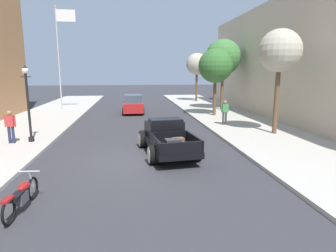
{
  "coord_description": "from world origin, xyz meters",
  "views": [
    {
      "loc": [
        -0.41,
        -11.95,
        3.69
      ],
      "look_at": [
        1.4,
        2.08,
        1.0
      ],
      "focal_mm": 30.63,
      "sensor_mm": 36.0,
      "label": 1
    }
  ],
  "objects_px": {
    "motorcycle_parked": "(21,195)",
    "street_tree_second": "(215,66)",
    "pedestrian_sidewalk_right": "(225,111)",
    "street_tree_nearest": "(280,52)",
    "car_background_red": "(133,104)",
    "flagpole": "(61,48)",
    "street_lamp_near": "(28,98)",
    "hotrod_truck_black": "(166,136)",
    "street_tree_third": "(223,57)",
    "pedestrian_sidewalk_left": "(10,125)",
    "street_tree_farthest": "(197,64)"
  },
  "relations": [
    {
      "from": "motorcycle_parked",
      "to": "pedestrian_sidewalk_right",
      "type": "xyz_separation_m",
      "value": [
        9.2,
        10.86,
        0.64
      ]
    },
    {
      "from": "pedestrian_sidewalk_left",
      "to": "street_tree_farthest",
      "type": "relative_size",
      "value": 0.29
    },
    {
      "from": "pedestrian_sidewalk_right",
      "to": "flagpole",
      "type": "distance_m",
      "value": 15.86
    },
    {
      "from": "hotrod_truck_black",
      "to": "street_tree_third",
      "type": "xyz_separation_m",
      "value": [
        6.94,
        13.43,
        4.23
      ]
    },
    {
      "from": "car_background_red",
      "to": "street_tree_second",
      "type": "xyz_separation_m",
      "value": [
        6.6,
        -3.3,
        3.36
      ]
    },
    {
      "from": "pedestrian_sidewalk_left",
      "to": "flagpole",
      "type": "xyz_separation_m",
      "value": [
        -0.12,
        12.36,
        4.68
      ]
    },
    {
      "from": "hotrod_truck_black",
      "to": "pedestrian_sidewalk_left",
      "type": "xyz_separation_m",
      "value": [
        -7.54,
        2.11,
        0.33
      ]
    },
    {
      "from": "street_tree_third",
      "to": "street_tree_farthest",
      "type": "relative_size",
      "value": 1.13
    },
    {
      "from": "hotrod_truck_black",
      "to": "pedestrian_sidewalk_left",
      "type": "bearing_deg",
      "value": 164.38
    },
    {
      "from": "street_tree_second",
      "to": "street_lamp_near",
      "type": "bearing_deg",
      "value": -147.44
    },
    {
      "from": "flagpole",
      "to": "street_lamp_near",
      "type": "bearing_deg",
      "value": -85.43
    },
    {
      "from": "pedestrian_sidewalk_left",
      "to": "street_tree_second",
      "type": "xyz_separation_m",
      "value": [
        12.76,
        7.87,
        3.05
      ]
    },
    {
      "from": "hotrod_truck_black",
      "to": "street_tree_second",
      "type": "distance_m",
      "value": 11.76
    },
    {
      "from": "motorcycle_parked",
      "to": "street_tree_nearest",
      "type": "relative_size",
      "value": 0.36
    },
    {
      "from": "hotrod_truck_black",
      "to": "street_lamp_near",
      "type": "xyz_separation_m",
      "value": [
        -6.7,
        2.37,
        1.63
      ]
    },
    {
      "from": "hotrod_truck_black",
      "to": "pedestrian_sidewalk_left",
      "type": "relative_size",
      "value": 3.07
    },
    {
      "from": "hotrod_truck_black",
      "to": "pedestrian_sidewalk_left",
      "type": "distance_m",
      "value": 7.84
    },
    {
      "from": "motorcycle_parked",
      "to": "pedestrian_sidewalk_left",
      "type": "relative_size",
      "value": 1.28
    },
    {
      "from": "motorcycle_parked",
      "to": "pedestrian_sidewalk_left",
      "type": "xyz_separation_m",
      "value": [
        -3.03,
        7.27,
        0.64
      ]
    },
    {
      "from": "motorcycle_parked",
      "to": "street_tree_second",
      "type": "xyz_separation_m",
      "value": [
        9.74,
        15.14,
        3.69
      ]
    },
    {
      "from": "car_background_red",
      "to": "street_lamp_near",
      "type": "distance_m",
      "value": 12.25
    },
    {
      "from": "street_tree_third",
      "to": "street_tree_farthest",
      "type": "height_order",
      "value": "street_tree_third"
    },
    {
      "from": "hotrod_truck_black",
      "to": "street_tree_nearest",
      "type": "bearing_deg",
      "value": 21.78
    },
    {
      "from": "pedestrian_sidewalk_left",
      "to": "hotrod_truck_black",
      "type": "bearing_deg",
      "value": -15.62
    },
    {
      "from": "flagpole",
      "to": "street_tree_farthest",
      "type": "distance_m",
      "value": 15.8
    },
    {
      "from": "pedestrian_sidewalk_left",
      "to": "pedestrian_sidewalk_right",
      "type": "xyz_separation_m",
      "value": [
        12.23,
        3.59,
        0.0
      ]
    },
    {
      "from": "car_background_red",
      "to": "pedestrian_sidewalk_right",
      "type": "relative_size",
      "value": 2.61
    },
    {
      "from": "pedestrian_sidewalk_left",
      "to": "street_tree_farthest",
      "type": "height_order",
      "value": "street_tree_farthest"
    },
    {
      "from": "car_background_red",
      "to": "pedestrian_sidewalk_left",
      "type": "height_order",
      "value": "pedestrian_sidewalk_left"
    },
    {
      "from": "pedestrian_sidewalk_right",
      "to": "street_tree_nearest",
      "type": "xyz_separation_m",
      "value": [
        2.02,
        -3.02,
        3.7
      ]
    },
    {
      "from": "car_background_red",
      "to": "flagpole",
      "type": "distance_m",
      "value": 8.12
    },
    {
      "from": "flagpole",
      "to": "street_tree_third",
      "type": "xyz_separation_m",
      "value": [
        14.6,
        -1.04,
        -0.78
      ]
    },
    {
      "from": "street_tree_third",
      "to": "hotrod_truck_black",
      "type": "bearing_deg",
      "value": -117.33
    },
    {
      "from": "motorcycle_parked",
      "to": "pedestrian_sidewalk_left",
      "type": "distance_m",
      "value": 7.9
    },
    {
      "from": "car_background_red",
      "to": "street_tree_nearest",
      "type": "distance_m",
      "value": 13.92
    },
    {
      "from": "flagpole",
      "to": "car_background_red",
      "type": "bearing_deg",
      "value": -10.71
    },
    {
      "from": "motorcycle_parked",
      "to": "flagpole",
      "type": "distance_m",
      "value": 20.58
    },
    {
      "from": "car_background_red",
      "to": "street_tree_third",
      "type": "height_order",
      "value": "street_tree_third"
    },
    {
      "from": "street_lamp_near",
      "to": "motorcycle_parked",
      "type": "bearing_deg",
      "value": -73.85
    },
    {
      "from": "hotrod_truck_black",
      "to": "street_lamp_near",
      "type": "distance_m",
      "value": 7.29
    },
    {
      "from": "street_tree_nearest",
      "to": "street_tree_farthest",
      "type": "relative_size",
      "value": 1.02
    },
    {
      "from": "pedestrian_sidewalk_right",
      "to": "motorcycle_parked",
      "type": "bearing_deg",
      "value": -130.27
    },
    {
      "from": "car_background_red",
      "to": "street_tree_nearest",
      "type": "height_order",
      "value": "street_tree_nearest"
    },
    {
      "from": "street_tree_nearest",
      "to": "motorcycle_parked",
      "type": "bearing_deg",
      "value": -145.05
    },
    {
      "from": "pedestrian_sidewalk_left",
      "to": "street_tree_third",
      "type": "distance_m",
      "value": 18.79
    },
    {
      "from": "flagpole",
      "to": "street_tree_third",
      "type": "bearing_deg",
      "value": -4.06
    },
    {
      "from": "street_tree_third",
      "to": "flagpole",
      "type": "bearing_deg",
      "value": 175.94
    },
    {
      "from": "motorcycle_parked",
      "to": "pedestrian_sidewalk_right",
      "type": "distance_m",
      "value": 14.25
    },
    {
      "from": "hotrod_truck_black",
      "to": "car_background_red",
      "type": "distance_m",
      "value": 13.35
    },
    {
      "from": "street_tree_third",
      "to": "pedestrian_sidewalk_right",
      "type": "bearing_deg",
      "value": -106.25
    }
  ]
}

